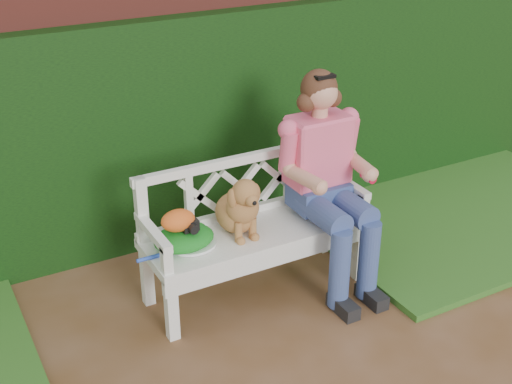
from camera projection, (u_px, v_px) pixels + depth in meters
ground at (258, 370)px, 3.98m from camera, size 60.00×60.00×0.00m
brick_wall at (133, 97)px, 4.98m from camera, size 10.00×0.30×2.20m
ivy_hedge at (146, 139)px, 4.92m from camera, size 10.00×0.18×1.70m
grass_right at (458, 210)px, 5.70m from camera, size 2.60×2.00×0.05m
garden_bench at (256, 260)px, 4.60m from camera, size 1.61×0.68×0.48m
seated_woman at (321, 179)px, 4.57m from camera, size 0.92×1.02×1.49m
dog at (238, 203)px, 4.36m from camera, size 0.40×0.46×0.43m
tennis_racket at (190, 247)px, 4.26m from camera, size 0.58×0.33×0.03m
green_bag at (184, 238)px, 4.26m from camera, size 0.46×0.40×0.13m
camera_item at (190, 225)px, 4.20m from camera, size 0.11×0.08×0.07m
baseball_glove at (178, 220)px, 4.18m from camera, size 0.24×0.19×0.14m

